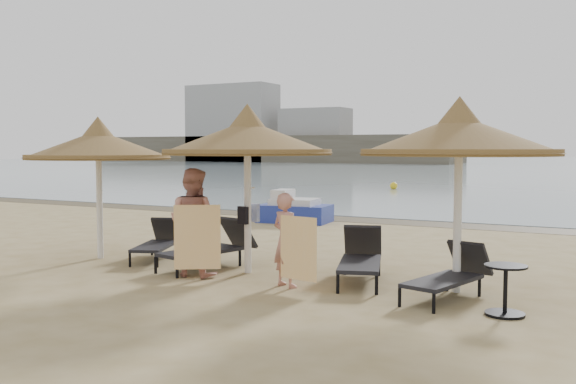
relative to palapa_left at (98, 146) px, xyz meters
The scene contains 19 objects.
ground 4.66m from the palapa_left, ahead, with size 160.00×160.00×0.00m, color tan.
wet_sand_strip 10.15m from the palapa_left, 65.93° to the left, with size 200.00×1.60×0.01m, color brown.
far_shore 80.27m from the palapa_left, 105.22° to the left, with size 150.00×54.80×12.00m.
palapa_left is the anchor object (origin of this frame).
palapa_center 3.48m from the palapa_left, ahead, with size 3.08×3.08×3.05m.
palapa_right 7.19m from the palapa_left, ahead, with size 3.09×3.09×3.06m.
lounger_far_left 2.29m from the palapa_left, 25.80° to the left, with size 1.21×1.87×0.80m.
lounger_near_left 3.23m from the palapa_left, ahead, with size 1.11×2.12×0.91m.
lounger_near_right 5.86m from the palapa_left, ahead, with size 1.25×2.09×0.89m.
lounger_far_right 7.46m from the palapa_left, ahead, with size 1.03×1.91×0.81m.
side_table 8.37m from the palapa_left, ahead, with size 0.57×0.57×0.69m.
person_left 3.07m from the palapa_left, 11.76° to the right, with size 1.02×0.66×2.21m, color tan.
person_right 4.89m from the palapa_left, ahead, with size 0.82×0.53×1.79m, color tan.
towel_left 3.61m from the palapa_left, 16.54° to the right, with size 0.68×0.43×1.10m.
towel_right 5.31m from the palapa_left, ahead, with size 0.71×0.16×1.00m.
bag_patterned 3.69m from the palapa_left, ahead, with size 0.27×0.13×0.33m.
bag_dark 3.69m from the palapa_left, ahead, with size 0.23×0.13×0.31m.
pedal_boat 7.78m from the palapa_left, 85.77° to the left, with size 2.25×1.49×0.99m.
buoy_left 23.57m from the palapa_left, 94.11° to the left, with size 0.40×0.40×0.40m, color yellow.
Camera 1 is at (5.50, -9.30, 2.27)m, focal length 40.00 mm.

